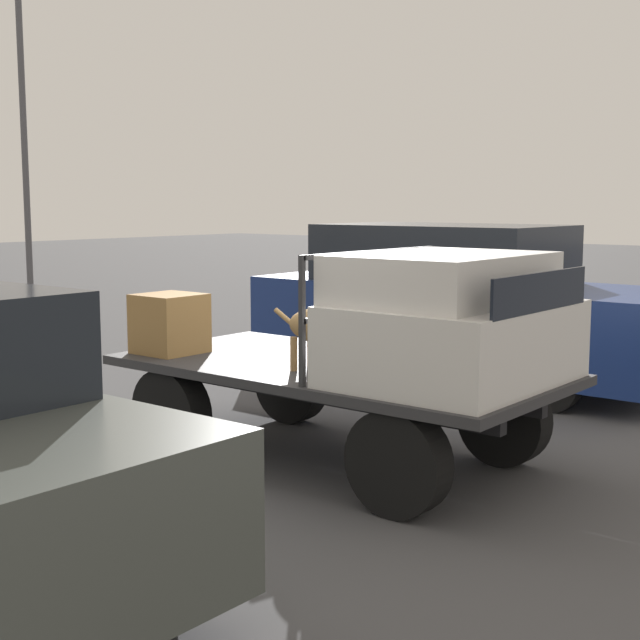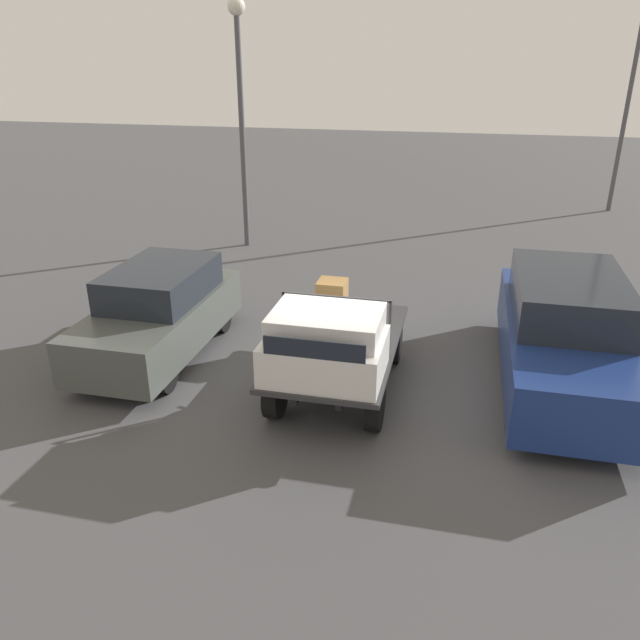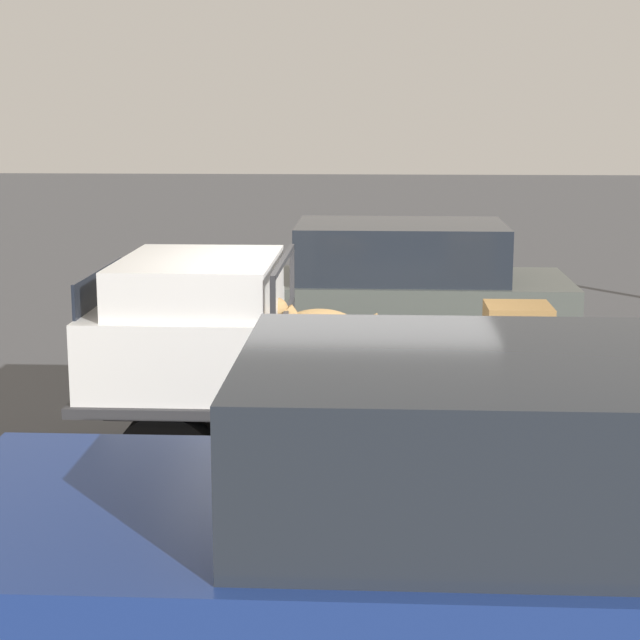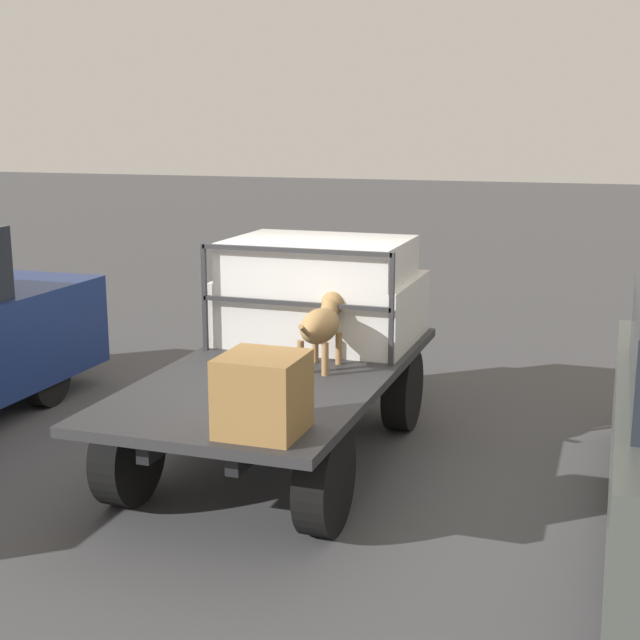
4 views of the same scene
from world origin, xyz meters
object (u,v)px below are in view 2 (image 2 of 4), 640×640
Objects in this scene: dog at (319,324)px; light_pole_near at (240,86)px; cargo_crate at (332,294)px; parked_sedan at (159,313)px; flatbed_truck at (340,355)px; parked_pickup_far at (564,334)px.

light_pole_near is at bearing -159.89° from dog.
cargo_crate is 8.41m from light_pole_near.
cargo_crate is 0.08× the size of light_pole_near.
light_pole_near is (-7.57, -0.94, 3.72)m from parked_sedan.
cargo_crate is at bearing 32.16° from light_pole_near.
dog is 1.75m from cargo_crate.
flatbed_truck is 0.73× the size of parked_pickup_far.
parked_pickup_far is at bearing 49.82° from light_pole_near.
light_pole_near is (-8.05, -4.56, 3.98)m from flatbed_truck.
flatbed_truck is 0.57× the size of light_pole_near.
cargo_crate is 0.10× the size of parked_pickup_far.
parked_sedan is (-0.48, -3.63, 0.25)m from flatbed_truck.
flatbed_truck is 3.91m from parked_pickup_far.
light_pole_near reaches higher than dog.
parked_pickup_far is at bearing 99.25° from dog.
parked_sedan is at bearing -71.03° from cargo_crate.
parked_sedan is at bearing -97.57° from flatbed_truck.
light_pole_near is (-6.49, -4.08, 3.46)m from cargo_crate.
parked_sedan is at bearing -108.44° from dog.
flatbed_truck is at bearing 29.54° from light_pole_near.
flatbed_truck is 7.09× the size of cargo_crate.
light_pole_near reaches higher than parked_pickup_far.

